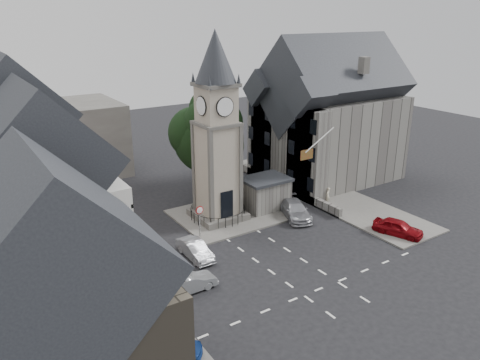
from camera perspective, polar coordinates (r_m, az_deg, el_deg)
ground at (r=36.13m, az=3.87°, el=-9.10°), size 120.00×120.00×0.00m
pavement_west at (r=36.26m, az=-18.51°, el=-9.94°), size 6.00×30.00×0.14m
pavement_east at (r=48.74m, az=9.54°, el=-1.37°), size 6.00×26.00×0.14m
central_island at (r=42.76m, az=-0.96°, el=-4.15°), size 10.00×8.00×0.16m
road_markings at (r=32.55m, az=9.83°, el=-12.90°), size 20.00×8.00×0.01m
clock_tower at (r=39.42m, az=-2.87°, el=6.10°), size 4.86×4.86×16.25m
stone_shelter at (r=43.53m, az=3.06°, el=-1.64°), size 4.30×3.30×3.08m
town_tree at (r=44.88m, az=-3.89°, el=6.27°), size 7.20×7.20×10.80m
warning_sign_post at (r=37.80m, az=-4.94°, el=-4.34°), size 0.70×0.19×2.85m
terrace_pink at (r=42.68m, az=-26.95°, el=2.88°), size 8.10×7.60×12.80m
terrace_cream at (r=35.05m, az=-25.24°, el=-0.20°), size 8.10×7.60×12.80m
terrace_tudor at (r=27.77m, az=-22.49°, el=-5.70°), size 8.10×7.60×12.00m
building_sw_stone at (r=20.26m, az=-21.04°, el=-18.32°), size 8.60×7.60×10.40m
backdrop_west at (r=55.26m, az=-24.60°, el=3.90°), size 20.00×10.00×8.00m
east_building at (r=51.43m, az=10.66°, el=6.90°), size 14.40×11.40×12.60m
east_boundary_wall at (r=48.29m, az=5.52°, el=-0.90°), size 0.40×16.00×0.90m
flagpole at (r=41.24m, az=9.69°, el=4.85°), size 3.68×0.10×2.74m
car_west_blue at (r=26.58m, az=-9.05°, el=-19.59°), size 4.12×3.49×1.33m
car_west_silver at (r=31.69m, az=-6.21°, el=-12.36°), size 3.81×1.39×1.25m
car_west_grey at (r=37.46m, az=-17.76°, el=-7.76°), size 5.22×2.73×1.40m
car_island_silver at (r=35.58m, az=-5.50°, el=-8.45°), size 1.39×3.93×1.29m
car_island_east at (r=42.34m, az=6.71°, el=-3.61°), size 3.65×5.32×1.43m
car_east_red at (r=40.87m, az=18.70°, el=-5.51°), size 2.96×4.37×1.38m
pedestrian at (r=45.73m, az=10.63°, el=-1.87°), size 0.71×0.63×1.64m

